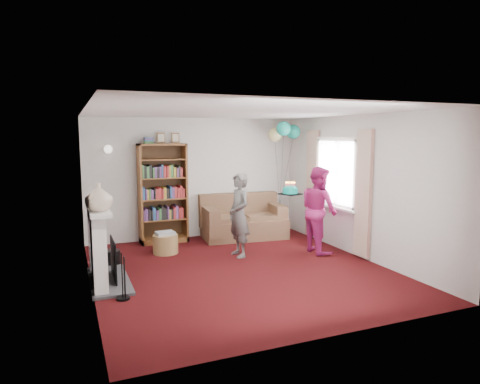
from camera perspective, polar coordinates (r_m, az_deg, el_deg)
name	(u,v)px	position (r m, az deg, el deg)	size (l,w,h in m)	color
ground	(240,270)	(6.97, 0.00, -10.32)	(5.00, 5.00, 0.00)	black
wall_back	(195,178)	(9.06, -6.02, 1.86)	(4.50, 0.02, 2.50)	silver
wall_left	(87,201)	(6.22, -19.68, -1.12)	(0.02, 5.00, 2.50)	silver
wall_right	(358,186)	(7.83, 15.50, 0.74)	(0.02, 5.00, 2.50)	silver
ceiling	(240,111)	(6.65, 0.00, 10.69)	(4.50, 5.00, 0.01)	white
fireplace	(102,249)	(6.56, -17.96, -7.20)	(0.55, 1.80, 1.12)	#3F3F42
window_bay	(336,185)	(8.28, 12.66, 0.86)	(0.14, 2.02, 2.20)	white
wall_sconce	(108,149)	(8.55, -17.18, 5.47)	(0.16, 0.23, 0.16)	gold
bookcase	(162,194)	(8.71, -10.31, -0.30)	(0.94, 0.42, 2.19)	#472B14
sofa	(243,221)	(9.08, 0.36, -3.89)	(1.72, 0.91, 0.91)	brown
wicker_basket	(165,243)	(7.98, -9.91, -6.76)	(0.46, 0.46, 0.40)	olive
person_striped	(239,215)	(7.56, -0.13, -3.08)	(0.54, 0.36, 1.49)	black
person_magenta	(319,210)	(7.97, 10.46, -2.32)	(0.77, 0.60, 1.58)	#AD226B
birthday_cake	(290,191)	(7.64, 6.71, 0.17)	(0.32, 0.32, 0.22)	black
balloons	(284,132)	(9.09, 5.88, 8.00)	(0.63, 0.68, 1.76)	#3F3F3F
mantel_vase	(99,197)	(6.07, -18.32, -0.65)	(0.36, 0.36, 0.38)	beige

